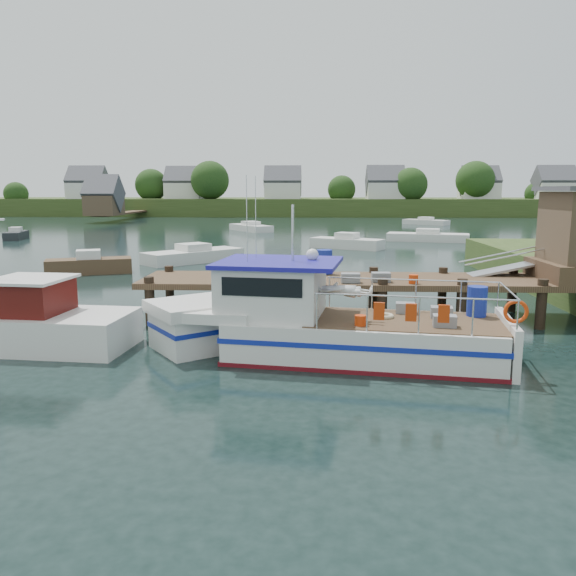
{
  "coord_description": "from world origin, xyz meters",
  "views": [
    {
      "loc": [
        -0.3,
        -18.94,
        4.36
      ],
      "look_at": [
        -1.0,
        -1.5,
        1.3
      ],
      "focal_mm": 35.0,
      "sensor_mm": 36.0,
      "label": 1
    }
  ],
  "objects_px": {
    "moored_rowboat": "(89,265)",
    "moored_e": "(16,235)",
    "moored_far": "(426,222)",
    "moored_d": "(251,227)",
    "work_boat": "(5,323)",
    "moored_b": "(347,243)",
    "moored_c": "(428,237)",
    "moored_a": "(194,255)",
    "lobster_boat": "(318,324)",
    "dock": "(514,254)"
  },
  "relations": [
    {
      "from": "moored_c",
      "to": "moored_rowboat",
      "type": "bearing_deg",
      "value": -113.19
    },
    {
      "from": "work_boat",
      "to": "moored_rowboat",
      "type": "xyz_separation_m",
      "value": [
        -3.09,
        13.88,
        -0.19
      ]
    },
    {
      "from": "lobster_boat",
      "to": "moored_rowboat",
      "type": "relative_size",
      "value": 2.18
    },
    {
      "from": "moored_rowboat",
      "to": "moored_e",
      "type": "relative_size",
      "value": 1.1
    },
    {
      "from": "moored_d",
      "to": "moored_e",
      "type": "bearing_deg",
      "value": -155.7
    },
    {
      "from": "work_boat",
      "to": "moored_a",
      "type": "distance_m",
      "value": 18.92
    },
    {
      "from": "moored_e",
      "to": "moored_a",
      "type": "bearing_deg",
      "value": -63.16
    },
    {
      "from": "moored_rowboat",
      "to": "moored_b",
      "type": "relative_size",
      "value": 0.8
    },
    {
      "from": "moored_b",
      "to": "moored_e",
      "type": "distance_m",
      "value": 30.03
    },
    {
      "from": "work_boat",
      "to": "moored_b",
      "type": "relative_size",
      "value": 1.39
    },
    {
      "from": "moored_b",
      "to": "moored_d",
      "type": "xyz_separation_m",
      "value": [
        -9.17,
        17.96,
        -0.05
      ]
    },
    {
      "from": "moored_rowboat",
      "to": "lobster_boat",
      "type": "bearing_deg",
      "value": -41.17
    },
    {
      "from": "lobster_boat",
      "to": "moored_rowboat",
      "type": "xyz_separation_m",
      "value": [
        -11.88,
        14.49,
        -0.4
      ]
    },
    {
      "from": "lobster_boat",
      "to": "work_boat",
      "type": "xyz_separation_m",
      "value": [
        -8.79,
        0.61,
        -0.21
      ]
    },
    {
      "from": "moored_d",
      "to": "moored_e",
      "type": "xyz_separation_m",
      "value": [
        -20.02,
        -10.9,
        0.01
      ]
    },
    {
      "from": "moored_c",
      "to": "moored_d",
      "type": "relative_size",
      "value": 1.14
    },
    {
      "from": "moored_b",
      "to": "moored_e",
      "type": "bearing_deg",
      "value": 159.55
    },
    {
      "from": "moored_far",
      "to": "moored_c",
      "type": "height_order",
      "value": "moored_c"
    },
    {
      "from": "moored_a",
      "to": "moored_d",
      "type": "bearing_deg",
      "value": 63.64
    },
    {
      "from": "dock",
      "to": "moored_d",
      "type": "relative_size",
      "value": 2.63
    },
    {
      "from": "moored_b",
      "to": "moored_far",
      "type": "bearing_deg",
      "value": 61.55
    },
    {
      "from": "dock",
      "to": "moored_b",
      "type": "xyz_separation_m",
      "value": [
        -4.06,
        23.38,
        -1.8
      ]
    },
    {
      "from": "work_boat",
      "to": "moored_b",
      "type": "height_order",
      "value": "work_boat"
    },
    {
      "from": "work_boat",
      "to": "moored_d",
      "type": "xyz_separation_m",
      "value": [
        2.17,
        45.26,
        -0.26
      ]
    },
    {
      "from": "dock",
      "to": "moored_far",
      "type": "relative_size",
      "value": 2.92
    },
    {
      "from": "lobster_boat",
      "to": "moored_far",
      "type": "bearing_deg",
      "value": 84.62
    },
    {
      "from": "moored_rowboat",
      "to": "moored_d",
      "type": "height_order",
      "value": "moored_rowboat"
    },
    {
      "from": "moored_rowboat",
      "to": "moored_c",
      "type": "xyz_separation_m",
      "value": [
        21.76,
        19.8,
        -0.06
      ]
    },
    {
      "from": "moored_a",
      "to": "moored_c",
      "type": "distance_m",
      "value": 22.73
    },
    {
      "from": "work_boat",
      "to": "lobster_boat",
      "type": "bearing_deg",
      "value": 1.25
    },
    {
      "from": "moored_b",
      "to": "moored_d",
      "type": "distance_m",
      "value": 20.17
    },
    {
      "from": "moored_d",
      "to": "moored_e",
      "type": "height_order",
      "value": "moored_e"
    },
    {
      "from": "moored_d",
      "to": "work_boat",
      "type": "bearing_deg",
      "value": -97.02
    },
    {
      "from": "dock",
      "to": "lobster_boat",
      "type": "height_order",
      "value": "lobster_boat"
    },
    {
      "from": "dock",
      "to": "moored_a",
      "type": "bearing_deg",
      "value": 133.06
    },
    {
      "from": "work_boat",
      "to": "moored_far",
      "type": "distance_m",
      "value": 62.07
    },
    {
      "from": "moored_far",
      "to": "moored_c",
      "type": "distance_m",
      "value": 24.3
    },
    {
      "from": "moored_a",
      "to": "moored_d",
      "type": "xyz_separation_m",
      "value": [
        0.74,
        26.4,
        -0.03
      ]
    },
    {
      "from": "lobster_boat",
      "to": "moored_e",
      "type": "xyz_separation_m",
      "value": [
        -26.64,
        34.98,
        -0.46
      ]
    },
    {
      "from": "work_boat",
      "to": "moored_a",
      "type": "height_order",
      "value": "work_boat"
    },
    {
      "from": "moored_rowboat",
      "to": "moored_b",
      "type": "height_order",
      "value": "moored_rowboat"
    },
    {
      "from": "moored_rowboat",
      "to": "moored_d",
      "type": "relative_size",
      "value": 0.72
    },
    {
      "from": "moored_c",
      "to": "moored_d",
      "type": "distance_m",
      "value": 20.17
    },
    {
      "from": "moored_far",
      "to": "moored_b",
      "type": "xyz_separation_m",
      "value": [
        -11.97,
        -30.23,
        0.08
      ]
    },
    {
      "from": "dock",
      "to": "work_boat",
      "type": "bearing_deg",
      "value": -165.72
    },
    {
      "from": "moored_e",
      "to": "moored_c",
      "type": "bearing_deg",
      "value": -25.44
    },
    {
      "from": "moored_far",
      "to": "work_boat",
      "type": "bearing_deg",
      "value": -88.07
    },
    {
      "from": "moored_far",
      "to": "moored_a",
      "type": "relative_size",
      "value": 0.97
    },
    {
      "from": "moored_far",
      "to": "moored_d",
      "type": "relative_size",
      "value": 0.9
    },
    {
      "from": "moored_far",
      "to": "moored_c",
      "type": "relative_size",
      "value": 0.79
    }
  ]
}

